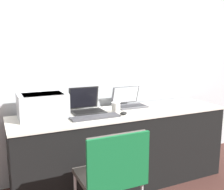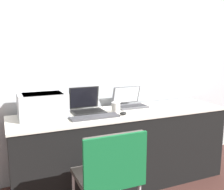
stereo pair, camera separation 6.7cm
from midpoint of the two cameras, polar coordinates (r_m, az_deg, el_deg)
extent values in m
cube|color=silver|center=(3.03, -0.52, 7.43)|extent=(8.00, 0.05, 2.60)
cube|color=black|center=(2.86, 2.81, -11.62)|extent=(2.25, 0.60, 0.77)
cube|color=silver|center=(2.73, 2.89, -3.88)|extent=(2.27, 0.62, 0.02)
cube|color=#B2B7BC|center=(2.57, -14.18, -2.15)|extent=(0.45, 0.32, 0.24)
cube|color=black|center=(2.52, -14.16, -0.15)|extent=(0.36, 0.24, 0.04)
cube|color=black|center=(2.69, -4.47, -3.70)|extent=(0.33, 0.24, 0.02)
cube|color=black|center=(2.68, -4.39, -3.54)|extent=(0.29, 0.13, 0.00)
cube|color=black|center=(2.80, -5.48, -0.54)|extent=(0.33, 0.05, 0.23)
cube|color=black|center=(2.79, -5.43, -0.54)|extent=(0.29, 0.05, 0.21)
cube|color=#4C4C51|center=(2.93, 4.94, -2.51)|extent=(0.34, 0.21, 0.02)
cube|color=#2D2D30|center=(2.92, 5.04, -2.35)|extent=(0.30, 0.12, 0.00)
cube|color=#4C4C51|center=(3.03, 3.72, 0.02)|extent=(0.34, 0.07, 0.20)
cube|color=silver|center=(3.03, 3.78, 0.05)|extent=(0.30, 0.06, 0.18)
cube|color=#3D3D42|center=(2.49, -2.99, -4.79)|extent=(0.47, 0.13, 0.02)
cylinder|color=white|center=(2.68, 1.54, -2.81)|extent=(0.09, 0.09, 0.10)
cylinder|color=white|center=(2.67, 1.55, -1.69)|extent=(0.09, 0.09, 0.01)
ellipsoid|color=black|center=(2.60, 3.19, -4.01)|extent=(0.07, 0.05, 0.04)
cube|color=#4C4742|center=(2.21, -0.61, -17.04)|extent=(0.47, 0.40, 0.04)
cube|color=#4C4742|center=(1.97, 1.55, -13.84)|extent=(0.47, 0.03, 0.39)
cylinder|color=silver|center=(2.55, 2.48, -18.95)|extent=(0.02, 0.02, 0.42)
cube|color=#146633|center=(1.95, 1.89, -14.65)|extent=(0.49, 0.02, 0.42)
camera|label=1|loc=(0.03, -89.29, 0.13)|focal=42.00mm
camera|label=2|loc=(0.03, 90.71, -0.13)|focal=42.00mm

